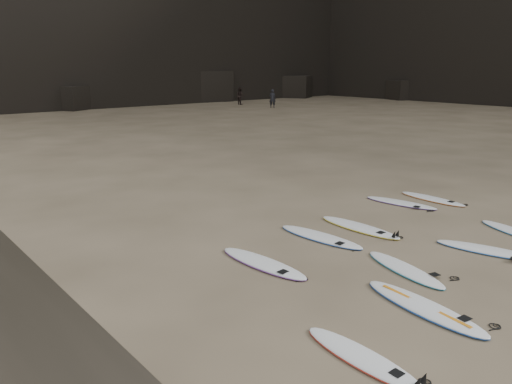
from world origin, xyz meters
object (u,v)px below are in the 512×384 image
surfboard_3 (489,250)px  surfboard_8 (401,203)px  surfboard_1 (424,307)px  person_b (240,96)px  surfboard_5 (263,263)px  surfboard_9 (432,199)px  person_a (272,99)px  surfboard_2 (405,269)px  surfboard_0 (362,357)px  surfboard_6 (320,236)px  surfboard_7 (359,227)px

surfboard_3 → surfboard_8: surfboard_3 is taller
surfboard_1 → person_b: size_ratio=1.41×
person_b → surfboard_5: bearing=144.6°
surfboard_3 → person_b: person_b is taller
surfboard_1 → surfboard_9: size_ratio=1.13×
person_a → surfboard_2: bearing=104.0°
surfboard_8 → surfboard_9: surfboard_8 is taller
surfboard_0 → surfboard_6: bearing=50.9°
surfboard_2 → surfboard_3: (2.56, -0.67, 0.00)m
surfboard_7 → surfboard_8: 3.14m
surfboard_2 → person_b: 46.59m
surfboard_1 → person_a: bearing=58.9°
surfboard_2 → person_a: size_ratio=1.24×
surfboard_3 → person_a: bearing=39.8°
surfboard_0 → surfboard_3: (6.04, 0.89, 0.00)m
surfboard_9 → surfboard_6: bearing=-176.7°
surfboard_0 → surfboard_5: bearing=73.0°
surfboard_0 → surfboard_1: size_ratio=0.83×
person_b → surfboard_3: bearing=151.6°
surfboard_0 → surfboard_2: (3.48, 1.56, 0.00)m
surfboard_5 → surfboard_0: bearing=-112.4°
surfboard_3 → surfboard_6: bearing=110.3°
surfboard_2 → surfboard_5: size_ratio=0.90×
surfboard_3 → person_a: person_a is taller
surfboard_1 → surfboard_8: size_ratio=1.12×
surfboard_2 → surfboard_3: bearing=-0.5°
surfboard_1 → person_a: (27.03, 34.54, 0.90)m
surfboard_5 → surfboard_1: bearing=-79.5°
surfboard_3 → surfboard_9: surfboard_3 is taller
surfboard_2 → person_a: bearing=66.4°
surfboard_2 → surfboard_0: bearing=-141.7°
surfboard_2 → surfboard_3: 2.65m
surfboard_1 → surfboard_8: bearing=44.5°
surfboard_2 → surfboard_6: (0.13, 2.66, 0.00)m
surfboard_0 → surfboard_1: 2.22m
surfboard_2 → surfboard_9: (5.84, 2.85, 0.00)m
surfboard_6 → surfboard_9: size_ratio=1.09×
surfboard_3 → person_a: 41.11m
surfboard_8 → person_b: (21.24, 35.53, 0.91)m
surfboard_9 → person_a: 36.37m
surfboard_5 → surfboard_7: 3.75m
surfboard_7 → person_a: size_ratio=1.38×
surfboard_6 → person_b: 44.33m
surfboard_0 → person_a: size_ratio=1.19×
surfboard_0 → surfboard_6: size_ratio=0.86×
surfboard_0 → surfboard_9: bearing=26.7°
surfboard_3 → surfboard_9: (3.27, 3.52, -0.00)m
surfboard_8 → person_a: 36.74m
person_a → surfboard_9: bearing=108.5°
surfboard_1 → surfboard_6: bearing=77.3°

